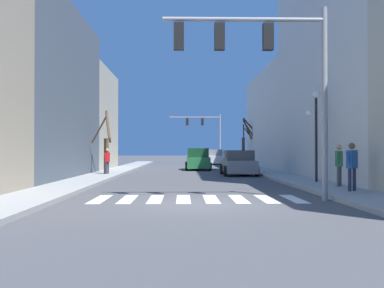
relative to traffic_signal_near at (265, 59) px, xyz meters
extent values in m
plane|color=#4C4C4F|center=(-2.12, -0.79, -4.47)|extent=(240.00, 240.00, 0.00)
cube|color=#9E9E99|center=(-7.41, -0.79, -4.40)|extent=(2.05, 90.00, 0.15)
cube|color=#9E9E99|center=(3.16, -0.79, -4.40)|extent=(2.05, 90.00, 0.15)
cube|color=#515B66|center=(-11.43, 10.54, 0.22)|extent=(6.00, 13.69, 9.39)
cube|color=#BCB299|center=(-11.43, 21.96, -0.48)|extent=(6.00, 9.14, 7.99)
cube|color=beige|center=(7.19, 9.90, 2.34)|extent=(6.00, 15.36, 13.62)
cube|color=beige|center=(7.19, 25.48, -0.24)|extent=(6.00, 15.80, 8.46)
cube|color=white|center=(-5.27, 0.55, -4.47)|extent=(0.45, 2.60, 0.01)
cube|color=white|center=(-4.37, 0.55, -4.47)|extent=(0.45, 2.60, 0.01)
cube|color=white|center=(-3.47, 0.55, -4.47)|extent=(0.45, 2.60, 0.01)
cube|color=white|center=(-2.57, 0.55, -4.47)|extent=(0.45, 2.60, 0.01)
cube|color=white|center=(-1.67, 0.55, -4.47)|extent=(0.45, 2.60, 0.01)
cube|color=white|center=(-0.77, 0.55, -4.47)|extent=(0.45, 2.60, 0.01)
cube|color=white|center=(0.13, 0.55, -4.47)|extent=(0.45, 2.60, 0.01)
cube|color=white|center=(1.03, 0.55, -4.47)|extent=(0.45, 2.60, 0.01)
cylinder|color=gray|center=(1.89, 0.00, -1.42)|extent=(0.18, 0.18, 6.11)
cylinder|color=gray|center=(-0.67, 0.00, 1.24)|extent=(5.12, 0.14, 0.14)
cube|color=black|center=(0.09, 0.00, 0.69)|extent=(0.32, 0.28, 0.84)
cube|color=black|center=(-1.44, 0.00, 0.69)|extent=(0.32, 0.28, 0.84)
cube|color=black|center=(-2.72, 0.00, 0.69)|extent=(0.32, 0.28, 0.84)
cylinder|color=gray|center=(1.89, 39.85, -1.50)|extent=(0.18, 0.18, 5.95)
cylinder|color=gray|center=(-1.15, 39.85, 1.07)|extent=(6.07, 0.14, 0.14)
cube|color=black|center=(-0.24, 39.85, 0.52)|extent=(0.32, 0.28, 0.84)
cube|color=black|center=(-2.06, 39.85, 0.52)|extent=(0.32, 0.28, 0.84)
cylinder|color=black|center=(3.50, 6.29, -2.41)|extent=(0.12, 0.12, 3.81)
sphere|color=white|center=(3.50, 6.29, -0.33)|extent=(0.36, 0.36, 0.36)
sphere|color=white|center=(3.18, 6.29, -1.19)|extent=(0.31, 0.31, 0.31)
sphere|color=white|center=(3.82, 6.29, -1.19)|extent=(0.31, 0.31, 0.31)
cube|color=#236B38|center=(-1.38, 22.07, -3.86)|extent=(1.77, 4.51, 0.86)
cube|color=#133A1E|center=(-1.38, 22.07, -3.08)|extent=(1.63, 2.35, 0.70)
cylinder|color=black|center=(-2.28, 23.47, -4.15)|extent=(0.22, 0.64, 0.64)
cylinder|color=black|center=(-0.47, 23.47, -4.15)|extent=(0.22, 0.64, 0.64)
cylinder|color=black|center=(-2.28, 20.67, -4.15)|extent=(0.22, 0.64, 0.64)
cylinder|color=black|center=(-0.47, 20.67, -4.15)|extent=(0.22, 0.64, 0.64)
cube|color=silver|center=(0.99, 36.72, -3.89)|extent=(1.79, 4.62, 0.82)
cube|color=slate|center=(0.99, 36.72, -3.14)|extent=(1.65, 2.40, 0.67)
cylinder|color=black|center=(0.08, 38.15, -4.15)|extent=(0.22, 0.64, 0.64)
cylinder|color=black|center=(1.90, 38.15, -4.15)|extent=(0.22, 0.64, 0.64)
cylinder|color=black|center=(0.08, 35.28, -4.15)|extent=(0.22, 0.64, 0.64)
cylinder|color=black|center=(1.90, 35.28, -4.15)|extent=(0.22, 0.64, 0.64)
cube|color=gray|center=(0.96, 14.45, -3.91)|extent=(1.86, 4.44, 0.77)
cube|color=#464648|center=(0.96, 14.45, -3.21)|extent=(1.71, 2.31, 0.63)
cylinder|color=black|center=(0.01, 15.83, -4.15)|extent=(0.22, 0.64, 0.64)
cylinder|color=black|center=(1.90, 15.83, -4.15)|extent=(0.22, 0.64, 0.64)
cylinder|color=black|center=(0.01, 13.08, -4.15)|extent=(0.22, 0.64, 0.64)
cylinder|color=black|center=(1.90, 13.08, -4.15)|extent=(0.22, 0.64, 0.64)
cylinder|color=#282D47|center=(3.48, 1.73, -3.92)|extent=(0.12, 0.12, 0.81)
cylinder|color=#282D47|center=(3.25, 1.55, -3.92)|extent=(0.12, 0.12, 0.81)
cube|color=#235693|center=(3.37, 1.64, -3.20)|extent=(0.45, 0.42, 0.63)
sphere|color=brown|center=(3.37, 1.64, -2.73)|extent=(0.23, 0.23, 0.23)
cylinder|color=#235693|center=(3.54, 1.78, -3.24)|extent=(0.27, 0.24, 0.61)
cylinder|color=#235693|center=(3.19, 1.50, -3.24)|extent=(0.27, 0.24, 0.61)
cylinder|color=#282D47|center=(-7.16, 13.46, -3.95)|extent=(0.11, 0.11, 0.73)
cylinder|color=#282D47|center=(-7.24, 13.21, -3.95)|extent=(0.11, 0.11, 0.73)
cube|color=red|center=(-7.20, 13.33, -3.30)|extent=(0.31, 0.41, 0.58)
sphere|color=tan|center=(-7.20, 13.33, -2.87)|extent=(0.21, 0.21, 0.21)
cylinder|color=red|center=(-7.13, 13.53, -3.34)|extent=(0.16, 0.26, 0.56)
cylinder|color=red|center=(-7.27, 13.14, -3.34)|extent=(0.16, 0.26, 0.56)
cylinder|color=#4C4C51|center=(3.71, 3.82, -3.92)|extent=(0.12, 0.12, 0.79)
cylinder|color=#4C4C51|center=(3.56, 3.58, -3.92)|extent=(0.12, 0.12, 0.79)
cube|color=#337542|center=(3.63, 3.70, -3.22)|extent=(0.39, 0.45, 0.62)
sphere|color=tan|center=(3.63, 3.70, -2.76)|extent=(0.22, 0.22, 0.22)
cylinder|color=#337542|center=(3.75, 3.89, -3.26)|extent=(0.22, 0.28, 0.61)
cylinder|color=#337542|center=(3.51, 3.51, -3.26)|extent=(0.22, 0.28, 0.61)
cylinder|color=#473828|center=(3.34, 29.74, -2.99)|extent=(0.30, 0.30, 2.67)
cylinder|color=#473828|center=(4.15, 29.69, -0.70)|extent=(1.76, 0.28, 2.03)
cylinder|color=#473828|center=(3.85, 29.48, -0.86)|extent=(1.16, 0.70, 1.83)
cylinder|color=#473828|center=(3.84, 29.65, -1.27)|extent=(1.09, 0.31, 1.39)
cylinder|color=#473828|center=(3.81, 29.99, -0.88)|extent=(1.08, 0.66, 2.12)
cylinder|color=#473828|center=(3.42, 30.10, -1.19)|extent=(0.27, 0.81, 1.72)
cylinder|color=brown|center=(-7.28, 13.49, -3.24)|extent=(0.29, 0.29, 2.16)
cylinder|color=brown|center=(-7.79, 13.81, -1.64)|extent=(1.09, 0.77, 1.65)
cylinder|color=brown|center=(-7.13, 13.17, -1.38)|extent=(0.44, 0.78, 1.67)
cylinder|color=brown|center=(-7.31, 14.42, -1.41)|extent=(0.18, 1.94, 1.98)
camera|label=1|loc=(-2.60, -14.03, -2.88)|focal=42.00mm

